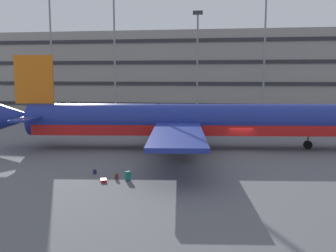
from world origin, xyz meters
name	(u,v)px	position (x,y,z in m)	size (l,w,h in m)	color
ground_plane	(241,151)	(0.00, 0.00, 0.00)	(600.00, 600.00, 0.00)	#5B5B60
terminal_structure	(233,73)	(0.00, 46.84, 8.44)	(123.54, 21.79, 16.89)	gray
airliner	(183,121)	(-6.15, 0.50, 2.95)	(39.94, 32.51, 10.04)	navy
light_mast_far_left	(51,43)	(-35.42, 31.66, 14.18)	(1.80, 0.50, 24.90)	gray
light_mast_left	(114,40)	(-22.64, 31.66, 14.65)	(1.80, 0.50, 25.82)	gray
light_mast_center_left	(197,56)	(-6.83, 31.66, 11.48)	(1.80, 0.50, 19.65)	gray
light_mast_center_right	(265,40)	(5.28, 31.66, 14.19)	(1.80, 0.50, 24.92)	gray
suitcase_scuffed	(104,180)	(-10.60, -13.67, 0.11)	(0.67, 0.84, 0.21)	#B21E23
suitcase_laid_flat	(128,176)	(-8.91, -13.05, 0.38)	(0.44, 0.45, 0.82)	#147266
backpack_purple	(116,177)	(-9.82, -12.97, 0.23)	(0.32, 0.24, 0.53)	#592619
backpack_red	(95,172)	(-11.97, -11.59, 0.20)	(0.37, 0.34, 0.47)	navy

